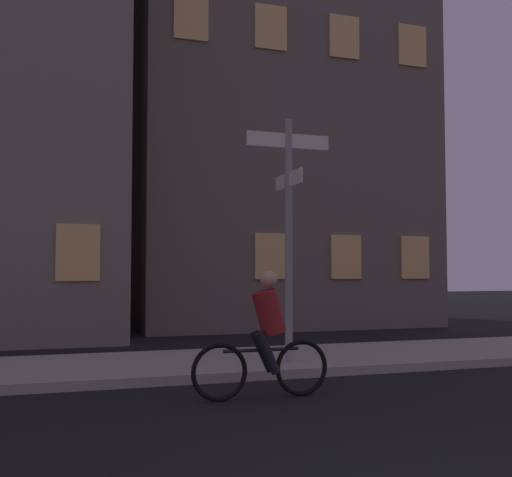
# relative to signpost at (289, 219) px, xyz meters

# --- Properties ---
(sidewalk_kerb) EXTENTS (40.00, 2.89, 0.14)m
(sidewalk_kerb) POSITION_rel_signpost_xyz_m (-1.23, 0.68, -2.38)
(sidewalk_kerb) COLOR #9E9991
(sidewalk_kerb) RESTS_ON ground_plane
(signpost) EXTENTS (1.44, 1.14, 3.96)m
(signpost) POSITION_rel_signpost_xyz_m (0.00, 0.00, 0.00)
(signpost) COLOR gray
(signpost) RESTS_ON sidewalk_kerb
(cyclist) EXTENTS (1.82, 0.33, 1.61)m
(cyclist) POSITION_rel_signpost_xyz_m (-1.10, -1.98, -1.70)
(cyclist) COLOR black
(cyclist) RESTS_ON ground_plane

